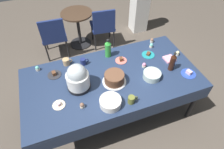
{
  "coord_description": "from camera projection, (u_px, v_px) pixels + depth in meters",
  "views": [
    {
      "loc": [
        -0.56,
        -1.52,
        2.5
      ],
      "look_at": [
        0.0,
        0.0,
        0.8
      ],
      "focal_mm": 30.6,
      "sensor_mm": 36.0,
      "label": 1
    }
  ],
  "objects": [
    {
      "name": "ground",
      "position": [
        112.0,
        110.0,
        2.93
      ],
      "size": [
        9.0,
        9.0,
        0.0
      ],
      "primitive_type": "plane",
      "color": "brown"
    },
    {
      "name": "potluck_table",
      "position": [
        112.0,
        81.0,
        2.43
      ],
      "size": [
        2.2,
        1.1,
        0.75
      ],
      "color": "navy",
      "rests_on": "ground"
    },
    {
      "name": "frosted_layer_cake",
      "position": [
        114.0,
        78.0,
        2.29
      ],
      "size": [
        0.29,
        0.29,
        0.13
      ],
      "color": "silver",
      "rests_on": "potluck_table"
    },
    {
      "name": "slow_cooker",
      "position": [
        78.0,
        78.0,
        2.16
      ],
      "size": [
        0.27,
        0.27,
        0.35
      ],
      "color": "black",
      "rests_on": "potluck_table"
    },
    {
      "name": "glass_salad_bowl",
      "position": [
        152.0,
        75.0,
        2.36
      ],
      "size": [
        0.22,
        0.22,
        0.08
      ],
      "primitive_type": "cylinder",
      "color": "#B2C6BC",
      "rests_on": "potluck_table"
    },
    {
      "name": "ceramic_snack_bowl",
      "position": [
        110.0,
        102.0,
        2.07
      ],
      "size": [
        0.24,
        0.24,
        0.09
      ],
      "primitive_type": "cylinder",
      "color": "silver",
      "rests_on": "potluck_table"
    },
    {
      "name": "dessert_plate_coral",
      "position": [
        121.0,
        60.0,
        2.59
      ],
      "size": [
        0.16,
        0.16,
        0.05
      ],
      "color": "#E07266",
      "rests_on": "potluck_table"
    },
    {
      "name": "dessert_plate_cream",
      "position": [
        59.0,
        105.0,
        2.09
      ],
      "size": [
        0.14,
        0.14,
        0.05
      ],
      "color": "beige",
      "rests_on": "potluck_table"
    },
    {
      "name": "dessert_plate_teal",
      "position": [
        148.0,
        54.0,
        2.67
      ],
      "size": [
        0.18,
        0.18,
        0.04
      ],
      "color": "teal",
      "rests_on": "potluck_table"
    },
    {
      "name": "dessert_plate_cobalt",
      "position": [
        189.0,
        73.0,
        2.42
      ],
      "size": [
        0.19,
        0.19,
        0.06
      ],
      "color": "#2D4CB2",
      "rests_on": "potluck_table"
    },
    {
      "name": "dessert_plate_charcoal",
      "position": [
        54.0,
        74.0,
        2.4
      ],
      "size": [
        0.17,
        0.17,
        0.05
      ],
      "color": "#2D2D33",
      "rests_on": "potluck_table"
    },
    {
      "name": "cupcake_lemon",
      "position": [
        178.0,
        53.0,
        2.66
      ],
      "size": [
        0.05,
        0.05,
        0.07
      ],
      "color": "beige",
      "rests_on": "potluck_table"
    },
    {
      "name": "cupcake_rose",
      "position": [
        37.0,
        68.0,
        2.45
      ],
      "size": [
        0.05,
        0.05,
        0.07
      ],
      "color": "beige",
      "rests_on": "potluck_table"
    },
    {
      "name": "cupcake_berry",
      "position": [
        144.0,
        65.0,
        2.49
      ],
      "size": [
        0.05,
        0.05,
        0.07
      ],
      "color": "beige",
      "rests_on": "potluck_table"
    },
    {
      "name": "cupcake_mint",
      "position": [
        82.0,
        105.0,
        2.05
      ],
      "size": [
        0.05,
        0.05,
        0.07
      ],
      "color": "beige",
      "rests_on": "potluck_table"
    },
    {
      "name": "cupcake_vanilla",
      "position": [
        152.0,
        40.0,
        2.86
      ],
      "size": [
        0.05,
        0.05,
        0.07
      ],
      "color": "beige",
      "rests_on": "potluck_table"
    },
    {
      "name": "cupcake_cocoa",
      "position": [
        151.0,
        46.0,
        2.78
      ],
      "size": [
        0.05,
        0.05,
        0.07
      ],
      "color": "beige",
      "rests_on": "potluck_table"
    },
    {
      "name": "soda_bottle_lime_soda",
      "position": [
        108.0,
        49.0,
        2.58
      ],
      "size": [
        0.08,
        0.08,
        0.27
      ],
      "color": "green",
      "rests_on": "potluck_table"
    },
    {
      "name": "soda_bottle_cola",
      "position": [
        173.0,
        62.0,
        2.4
      ],
      "size": [
        0.07,
        0.07,
        0.27
      ],
      "color": "#33190F",
      "rests_on": "potluck_table"
    },
    {
      "name": "coffee_mug_olive",
      "position": [
        132.0,
        100.0,
        2.09
      ],
      "size": [
        0.12,
        0.08,
        0.1
      ],
      "color": "olive",
      "rests_on": "potluck_table"
    },
    {
      "name": "coffee_mug_navy",
      "position": [
        83.0,
        62.0,
        2.52
      ],
      "size": [
        0.11,
        0.07,
        0.09
      ],
      "color": "navy",
      "rests_on": "potluck_table"
    },
    {
      "name": "coffee_mug_tan",
      "position": [
        66.0,
        62.0,
        2.52
      ],
      "size": [
        0.13,
        0.09,
        0.09
      ],
      "color": "tan",
      "rests_on": "potluck_table"
    },
    {
      "name": "paper_napkin_stack",
      "position": [
        169.0,
        59.0,
        2.61
      ],
      "size": [
        0.15,
        0.15,
        0.02
      ],
      "primitive_type": "cube",
      "rotation": [
        0.0,
        0.0,
        0.04
      ],
      "color": "pink",
      "rests_on": "potluck_table"
    },
    {
      "name": "maroon_chair_left",
      "position": [
        54.0,
        35.0,
        3.47
      ],
      "size": [
        0.46,
        0.46,
        0.85
      ],
      "color": "navy",
      "rests_on": "ground"
    },
    {
      "name": "maroon_chair_right",
      "position": [
        103.0,
        25.0,
        3.69
      ],
      "size": [
        0.48,
        0.48,
        0.85
      ],
      "color": "navy",
      "rests_on": "ground"
    },
    {
      "name": "round_cafe_table",
      "position": [
        78.0,
        23.0,
        3.73
      ],
      "size": [
        0.6,
        0.6,
        0.72
      ],
      "color": "#473323",
      "rests_on": "ground"
    },
    {
      "name": "water_cooler",
      "position": [
        140.0,
        5.0,
        4.06
      ],
      "size": [
        0.32,
        0.32,
        1.24
      ],
      "color": "silver",
      "rests_on": "ground"
    }
  ]
}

